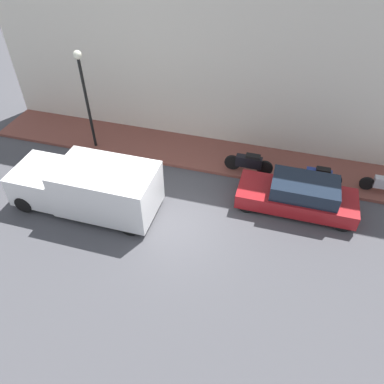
# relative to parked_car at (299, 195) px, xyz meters

# --- Properties ---
(ground_plane) EXTENTS (60.00, 60.00, 0.00)m
(ground_plane) POSITION_rel_parked_car_xyz_m (-1.95, 4.27, -0.61)
(ground_plane) COLOR #47474C
(sidewalk) EXTENTS (2.38, 19.14, 0.13)m
(sidewalk) POSITION_rel_parked_car_xyz_m (2.27, 4.27, -0.55)
(sidewalk) COLOR brown
(sidewalk) RESTS_ON ground_plane
(building_facade) EXTENTS (0.30, 19.14, 7.94)m
(building_facade) POSITION_rel_parked_car_xyz_m (3.61, 4.27, 3.36)
(building_facade) COLOR silver
(building_facade) RESTS_ON ground_plane
(parked_car) EXTENTS (1.65, 4.25, 1.28)m
(parked_car) POSITION_rel_parked_car_xyz_m (0.00, 0.00, 0.00)
(parked_car) COLOR maroon
(parked_car) RESTS_ON ground_plane
(delivery_van) EXTENTS (2.07, 5.31, 1.86)m
(delivery_van) POSITION_rel_parked_car_xyz_m (-2.01, 7.36, 0.34)
(delivery_van) COLOR white
(delivery_van) RESTS_ON ground_plane
(motorcycle_blue) EXTENTS (0.30, 1.82, 0.72)m
(motorcycle_blue) POSITION_rel_parked_car_xyz_m (1.54, -0.68, -0.09)
(motorcycle_blue) COLOR navy
(motorcycle_blue) RESTS_ON sidewalk
(motorcycle_black) EXTENTS (0.30, 1.97, 0.85)m
(motorcycle_black) POSITION_rel_parked_car_xyz_m (1.49, 2.06, -0.02)
(motorcycle_black) COLOR black
(motorcycle_black) RESTS_ON sidewalk
(streetlamp) EXTENTS (0.34, 0.34, 4.27)m
(streetlamp) POSITION_rel_parked_car_xyz_m (1.47, 8.94, 2.38)
(streetlamp) COLOR black
(streetlamp) RESTS_ON sidewalk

